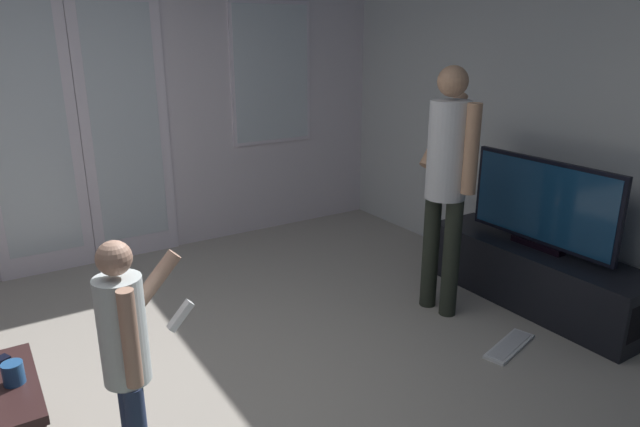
% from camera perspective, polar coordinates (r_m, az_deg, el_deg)
% --- Properties ---
extents(wall_back_with_doors, '(5.93, 0.09, 2.68)m').
position_cam_1_polar(wall_back_with_doors, '(4.76, -24.98, 10.06)').
color(wall_back_with_doors, silver).
rests_on(wall_back_with_doors, ground_plane).
extents(wall_right_plain, '(0.06, 4.97, 2.65)m').
position_cam_1_polar(wall_right_plain, '(4.19, 25.15, 9.42)').
color(wall_right_plain, silver).
rests_on(wall_right_plain, ground_plane).
extents(tv_stand, '(0.46, 1.58, 0.42)m').
position_cam_1_polar(tv_stand, '(4.21, 20.87, -5.89)').
color(tv_stand, black).
rests_on(tv_stand, ground_plane).
extents(flat_screen_tv, '(0.08, 1.11, 0.61)m').
position_cam_1_polar(flat_screen_tv, '(4.04, 21.62, 0.89)').
color(flat_screen_tv, black).
rests_on(flat_screen_tv, tv_stand).
extents(person_adult, '(0.49, 0.48, 1.63)m').
position_cam_1_polar(person_adult, '(3.70, 12.78, 4.22)').
color(person_adult, '#262C22').
rests_on(person_adult, ground_plane).
extents(person_child, '(0.41, 0.30, 1.12)m').
position_cam_1_polar(person_child, '(2.32, -18.89, -13.02)').
color(person_child, navy).
rests_on(person_child, ground_plane).
extents(loose_keyboard, '(0.46, 0.24, 0.02)m').
position_cam_1_polar(loose_keyboard, '(3.69, 18.61, -12.60)').
color(loose_keyboard, white).
rests_on(loose_keyboard, ground_plane).
extents(cup_near_edge, '(0.08, 0.08, 0.09)m').
position_cam_1_polar(cup_near_edge, '(2.63, -28.62, -14.00)').
color(cup_near_edge, '#265590').
rests_on(cup_near_edge, coffee_table).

